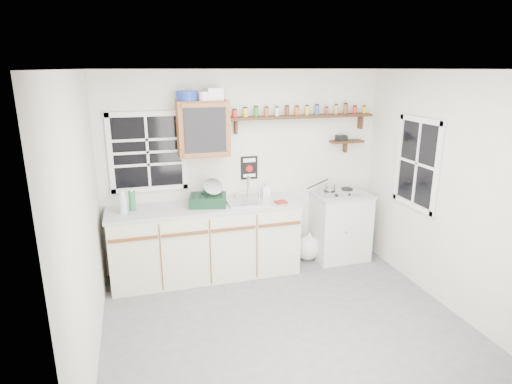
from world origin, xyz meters
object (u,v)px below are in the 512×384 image
(right_cabinet, at_px, (340,226))
(dish_rack, at_px, (209,197))
(spice_shelf, at_px, (301,115))
(upper_cabinet, at_px, (203,128))
(hotplate, at_px, (338,192))
(main_cabinet, at_px, (206,241))

(right_cabinet, bearing_deg, dish_rack, -178.75)
(spice_shelf, height_order, dish_rack, spice_shelf)
(right_cabinet, xyz_separation_m, spice_shelf, (-0.54, 0.19, 1.48))
(spice_shelf, xyz_separation_m, dish_rack, (-1.24, -0.23, -0.91))
(spice_shelf, bearing_deg, right_cabinet, -19.23)
(right_cabinet, xyz_separation_m, upper_cabinet, (-1.80, 0.12, 1.37))
(dish_rack, xyz_separation_m, hotplate, (1.71, 0.02, -0.08))
(upper_cabinet, bearing_deg, spice_shelf, 3.13)
(upper_cabinet, height_order, hotplate, upper_cabinet)
(main_cabinet, relative_size, spice_shelf, 1.21)
(main_cabinet, xyz_separation_m, upper_cabinet, (0.03, 0.14, 1.36))
(upper_cabinet, distance_m, hotplate, 1.95)
(right_cabinet, relative_size, hotplate, 1.72)
(main_cabinet, relative_size, right_cabinet, 2.54)
(dish_rack, bearing_deg, upper_cabinet, 111.28)
(upper_cabinet, bearing_deg, right_cabinet, -3.76)
(right_cabinet, distance_m, hotplate, 0.49)
(dish_rack, bearing_deg, spice_shelf, 23.89)
(dish_rack, bearing_deg, hotplate, 14.18)
(upper_cabinet, xyz_separation_m, spice_shelf, (1.26, 0.07, 0.11))
(spice_shelf, relative_size, hotplate, 3.62)
(dish_rack, height_order, hotplate, dish_rack)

